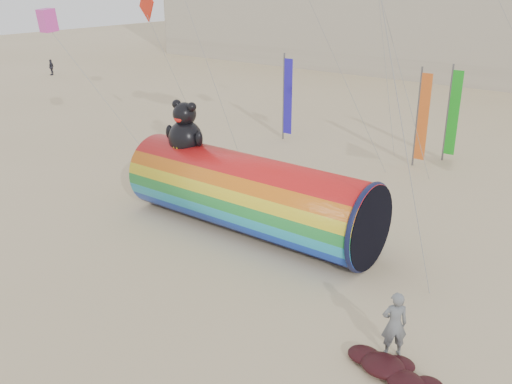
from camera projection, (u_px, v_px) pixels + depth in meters
The scene contains 5 objects.
ground at pixel (219, 265), 20.02m from camera, with size 160.00×160.00×0.00m, color #CCB58C.
windsock_assembly at pixel (249, 192), 22.15m from camera, with size 10.52×3.20×4.85m.
kite_handler at pixel (394, 324), 14.99m from camera, with size 0.69×0.45×1.90m, color slate.
fabric_bundle at pixel (391, 369), 14.50m from camera, with size 2.62×1.35×0.41m.
festival_banners at pixel (382, 109), 31.16m from camera, with size 10.02×1.93×5.20m.
Camera 1 is at (11.80, -13.33, 9.60)m, focal length 40.00 mm.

